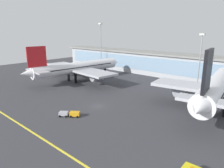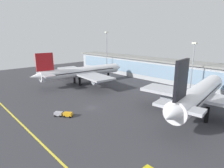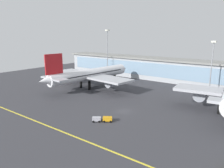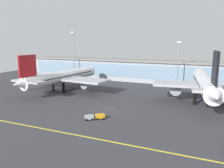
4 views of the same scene
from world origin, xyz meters
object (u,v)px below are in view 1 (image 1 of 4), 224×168
Objects in this scene: airliner_near_right at (215,88)px; baggage_tug_near at (70,114)px; apron_light_mast_west at (101,40)px; apron_light_mast_centre at (201,53)px; airliner_near_left at (77,68)px.

baggage_tug_near is (-27.77, -30.11, -6.20)m from airliner_near_right.
airliner_near_right is 1.81× the size of apron_light_mast_west.
airliner_near_right is 8.89× the size of baggage_tug_near.
airliner_near_right is at bearing -19.47° from apron_light_mast_west.
apron_light_mast_centre reaches higher than airliner_near_right.
apron_light_mast_west reaches higher than airliner_near_right.
apron_light_mast_west reaches higher than airliner_near_left.
apron_light_mast_centre reaches higher than airliner_near_left.
airliner_near_right is 25.53m from apron_light_mast_centre.
airliner_near_right reaches higher than airliner_near_left.
baggage_tug_near is at bearing 129.59° from airliner_near_right.
apron_light_mast_west reaches higher than baggage_tug_near.
airliner_near_left is 41.77m from baggage_tug_near.
baggage_tug_near is 70.75m from apron_light_mast_west.
airliner_near_right is at bearing -60.15° from apron_light_mast_centre.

